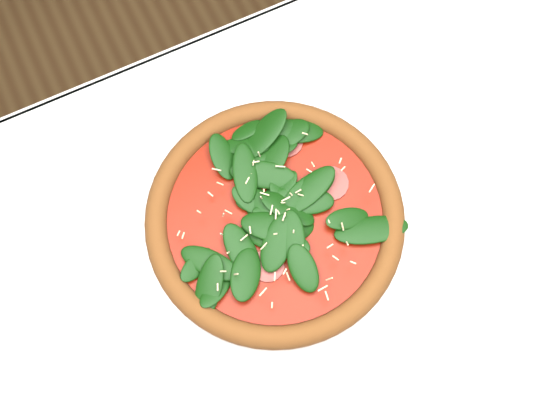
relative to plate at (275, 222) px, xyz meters
name	(u,v)px	position (x,y,z in m)	size (l,w,h in m)	color
ground	(289,352)	(-0.01, -0.09, -0.76)	(6.00, 6.00, 0.00)	brown
dining_table	(301,304)	(-0.01, -0.09, -0.11)	(1.21, 0.81, 0.75)	silver
plate	(275,222)	(0.00, 0.00, 0.00)	(0.38, 0.38, 0.02)	silver
pizza	(275,216)	(0.00, 0.00, 0.02)	(0.38, 0.38, 0.04)	brown
saucer_far	(424,11)	(0.34, 0.20, 0.00)	(0.16, 0.16, 0.01)	silver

